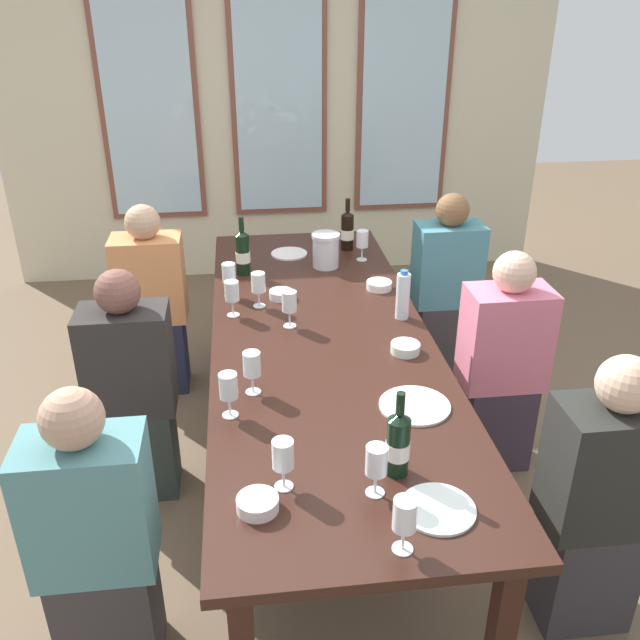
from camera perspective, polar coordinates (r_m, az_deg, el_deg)
The scene contains 31 objects.
ground_plane at distance 3.41m, azimuth 0.12°, elevation -12.40°, with size 12.00×12.00×0.00m, color brown.
back_wall_with_windows at distance 5.31m, azimuth -3.55°, elevation 18.93°, with size 4.17×0.10×2.90m.
dining_table at distance 3.04m, azimuth 0.14°, elevation -2.38°, with size 0.97×2.79×0.74m.
white_plate_0 at distance 2.54m, azimuth 8.01°, elevation -7.18°, with size 0.27×0.27×0.01m, color white.
white_plate_1 at distance 2.11m, azimuth 9.95°, elevation -15.45°, with size 0.23×0.23×0.01m, color white.
white_plate_2 at distance 3.93m, azimuth -2.63°, elevation 5.62°, with size 0.21×0.21×0.01m, color white.
metal_pitcher at distance 3.72m, azimuth 0.48°, elevation 5.93°, with size 0.16×0.16×0.19m.
wine_bottle_0 at distance 2.16m, azimuth 6.62°, elevation -10.33°, with size 0.08×0.08×0.30m.
wine_bottle_1 at distance 3.98m, azimuth 2.33°, elevation 7.59°, with size 0.08×0.08×0.31m.
wine_bottle_2 at distance 3.64m, azimuth -6.55°, elevation 5.69°, with size 0.08×0.08×0.32m.
tasting_bowl_0 at distance 3.37m, azimuth -3.32°, elevation 2.18°, with size 0.12×0.12×0.04m, color white.
tasting_bowl_1 at distance 2.08m, azimuth -5.30°, elevation -15.22°, with size 0.13×0.13×0.04m, color white.
tasting_bowl_2 at distance 3.48m, azimuth 5.02°, elevation 2.96°, with size 0.13×0.13×0.04m, color white.
tasting_bowl_3 at distance 2.89m, azimuth 7.23°, elevation -2.36°, with size 0.13×0.13×0.04m, color white.
water_bottle at distance 3.15m, azimuth 7.03°, elevation 2.05°, with size 0.06×0.06×0.24m.
wine_glass_0 at distance 3.25m, azimuth -5.24°, elevation 3.04°, with size 0.07×0.07×0.17m.
wine_glass_1 at distance 3.04m, azimuth -2.61°, elevation 1.43°, with size 0.07×0.07×0.17m.
wine_glass_2 at distance 1.91m, azimuth 7.18°, elevation -16.22°, with size 0.07×0.07×0.17m.
wine_glass_3 at distance 3.17m, azimuth -7.47°, elevation 2.31°, with size 0.07×0.07×0.17m.
wine_glass_4 at distance 2.09m, azimuth -3.15°, elevation -11.37°, with size 0.07×0.07×0.17m.
wine_glass_5 at distance 2.56m, azimuth -5.78°, elevation -3.88°, with size 0.07×0.07×0.17m.
wine_glass_6 at distance 2.08m, azimuth 4.79°, elevation -11.94°, with size 0.07×0.07×0.17m.
wine_glass_7 at distance 3.82m, azimuth 3.60°, elevation 6.74°, with size 0.07×0.07×0.17m.
wine_glass_8 at distance 3.38m, azimuth -7.71°, elevation 3.84°, with size 0.07×0.07×0.17m.
wine_glass_9 at distance 2.43m, azimuth -7.75°, elevation -5.72°, with size 0.07×0.07×0.17m.
seated_person_0 at distance 3.91m, azimuth -13.97°, elevation 1.20°, with size 0.38×0.24×1.11m.
seated_person_1 at distance 4.06m, azimuth 10.55°, elevation 2.51°, with size 0.38×0.24×1.11m.
seated_person_2 at distance 2.40m, azimuth -18.37°, elevation -17.57°, with size 0.38×0.24×1.11m.
seated_person_3 at distance 2.61m, azimuth 22.45°, elevation -14.19°, with size 0.38×0.24×1.11m.
seated_person_4 at distance 3.11m, azimuth -15.60°, elevation -5.93°, with size 0.38×0.24×1.11m.
seated_person_5 at distance 3.29m, azimuth 15.08°, elevation -3.97°, with size 0.38×0.24×1.11m.
Camera 1 is at (-0.33, -2.64, 2.14)m, focal length 37.82 mm.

